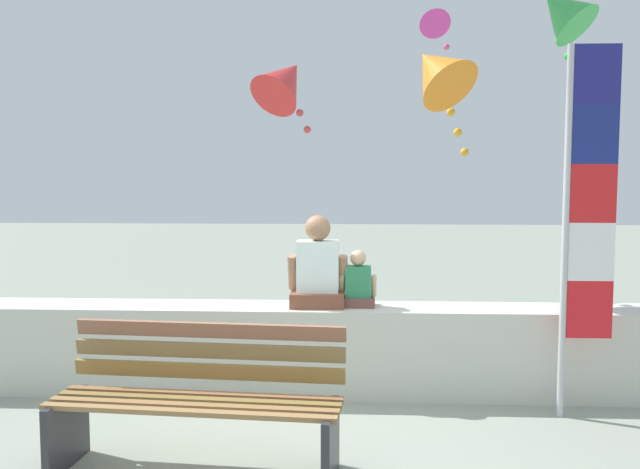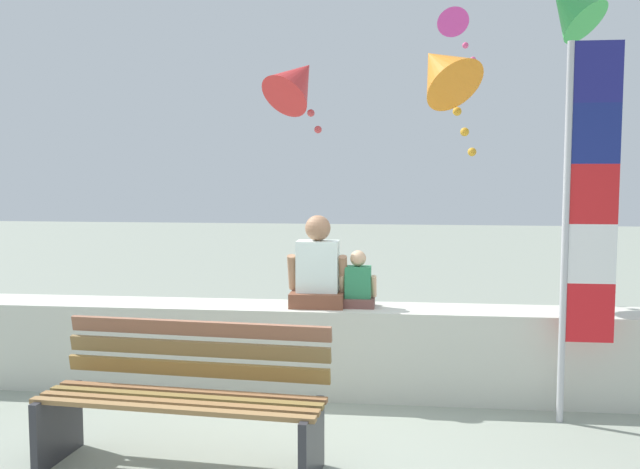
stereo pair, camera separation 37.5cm
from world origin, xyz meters
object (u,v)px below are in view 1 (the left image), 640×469
object	(u,v)px
kite_orange	(437,71)
kite_magenta	(432,19)
person_adult	(318,271)
person_child	(358,284)
kite_red	(285,80)
park_bench	(199,402)
kite_green	(562,11)
flag_banner	(583,209)

from	to	relation	value
kite_orange	kite_magenta	bearing A→B (deg)	84.89
person_adult	kite_orange	world-z (taller)	kite_orange
person_adult	person_child	world-z (taller)	person_adult
kite_orange	kite_red	distance (m)	1.97
park_bench	kite_green	distance (m)	4.44
park_bench	kite_orange	bearing A→B (deg)	52.48
person_child	kite_magenta	world-z (taller)	kite_magenta
park_bench	kite_red	xyz separation A→B (m)	(0.20, 3.49, 2.41)
kite_magenta	kite_red	xyz separation A→B (m)	(-1.74, -1.56, -0.96)
park_bench	kite_orange	world-z (taller)	kite_orange
kite_green	person_adult	bearing A→B (deg)	-166.33
park_bench	person_child	distance (m)	1.93
person_adult	person_child	bearing A→B (deg)	0.06
kite_magenta	kite_green	xyz separation A→B (m)	(0.80, -2.97, -0.57)
kite_magenta	kite_orange	distance (m)	3.05
kite_orange	kite_red	xyz separation A→B (m)	(-1.48, 1.29, 0.09)
park_bench	kite_red	distance (m)	4.24
kite_orange	flag_banner	bearing A→B (deg)	-49.07
person_child	kite_magenta	xyz separation A→B (m)	(0.95, 3.47, 2.88)
park_bench	person_adult	bearing A→B (deg)	67.34
flag_banner	kite_red	xyz separation A→B (m)	(-2.45, 2.41, 1.25)
kite_red	kite_magenta	bearing A→B (deg)	41.93
person_child	flag_banner	world-z (taller)	flag_banner
park_bench	kite_red	size ratio (longest dim) A/B	1.88
flag_banner	kite_red	distance (m)	3.66
kite_green	kite_orange	xyz separation A→B (m)	(-1.05, 0.11, -0.48)
person_adult	kite_orange	bearing A→B (deg)	31.08
kite_green	kite_red	distance (m)	2.92
person_child	kite_magenta	bearing A→B (deg)	74.73
flag_banner	kite_green	distance (m)	1.93
person_child	kite_magenta	distance (m)	4.61
person_adult	kite_orange	xyz separation A→B (m)	(1.03, 0.62, 1.72)
flag_banner	kite_green	size ratio (longest dim) A/B	3.15
kite_orange	kite_red	size ratio (longest dim) A/B	1.16
kite_red	park_bench	bearing A→B (deg)	-93.35
person_child	kite_orange	xyz separation A→B (m)	(0.69, 0.62, 1.83)
kite_red	kite_orange	bearing A→B (deg)	-41.14
person_child	flag_banner	distance (m)	1.85
park_bench	person_adult	world-z (taller)	person_adult
person_adult	kite_magenta	xyz separation A→B (m)	(1.28, 3.47, 2.77)
kite_magenta	kite_red	distance (m)	2.52
person_adult	flag_banner	xyz separation A→B (m)	(1.99, -0.50, 0.55)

